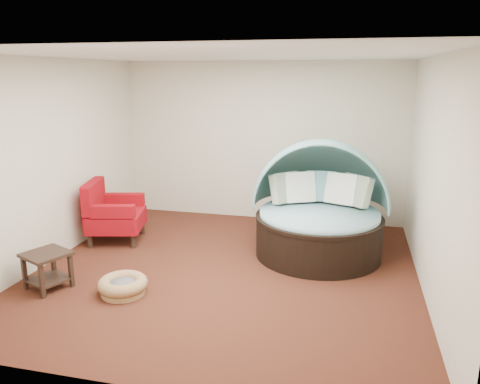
% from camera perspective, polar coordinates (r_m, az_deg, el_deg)
% --- Properties ---
extents(floor, '(5.00, 5.00, 0.00)m').
position_cam_1_polar(floor, '(6.39, -1.75, -9.62)').
color(floor, '#492215').
rests_on(floor, ground).
extents(wall_back, '(5.00, 0.00, 5.00)m').
position_cam_1_polar(wall_back, '(8.36, 2.72, 6.10)').
color(wall_back, beige).
rests_on(wall_back, floor).
extents(wall_front, '(5.00, 0.00, 5.00)m').
position_cam_1_polar(wall_front, '(3.69, -12.22, -4.85)').
color(wall_front, beige).
rests_on(wall_front, floor).
extents(wall_left, '(0.00, 5.00, 5.00)m').
position_cam_1_polar(wall_left, '(7.04, -21.91, 3.53)').
color(wall_left, beige).
rests_on(wall_left, floor).
extents(wall_right, '(0.00, 5.00, 5.00)m').
position_cam_1_polar(wall_right, '(5.83, 22.58, 1.41)').
color(wall_right, beige).
rests_on(wall_right, floor).
extents(ceiling, '(5.00, 5.00, 0.00)m').
position_cam_1_polar(ceiling, '(5.84, -1.96, 16.35)').
color(ceiling, white).
rests_on(ceiling, wall_back).
extents(canopy_daybed, '(2.04, 1.94, 1.68)m').
position_cam_1_polar(canopy_daybed, '(6.88, 9.70, -1.18)').
color(canopy_daybed, black).
rests_on(canopy_daybed, floor).
extents(pet_basket, '(0.74, 0.74, 0.21)m').
position_cam_1_polar(pet_basket, '(5.91, -14.09, -10.98)').
color(pet_basket, '#956D44').
rests_on(pet_basket, floor).
extents(red_armchair, '(1.00, 1.00, 0.97)m').
position_cam_1_polar(red_armchair, '(7.64, -15.35, -2.54)').
color(red_armchair, black).
rests_on(red_armchair, floor).
extents(side_table, '(0.64, 0.64, 0.47)m').
position_cam_1_polar(side_table, '(6.27, -22.45, -8.26)').
color(side_table, black).
rests_on(side_table, floor).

